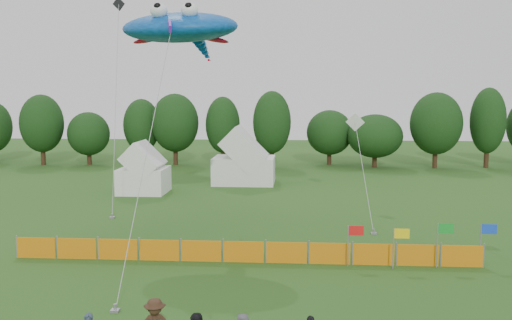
# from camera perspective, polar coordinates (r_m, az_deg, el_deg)

# --- Properties ---
(treeline) EXTENTS (104.57, 8.78, 8.36)m
(treeline) POSITION_cam_1_polar(r_m,az_deg,el_deg) (61.72, 4.05, 3.24)
(treeline) COLOR #382314
(treeline) RESTS_ON ground
(tent_left) EXTENTS (3.71, 3.71, 3.28)m
(tent_left) POSITION_cam_1_polar(r_m,az_deg,el_deg) (46.04, -11.17, -1.20)
(tent_left) COLOR white
(tent_left) RESTS_ON ground
(tent_right) EXTENTS (5.39, 4.32, 3.81)m
(tent_right) POSITION_cam_1_polar(r_m,az_deg,el_deg) (49.91, -1.20, -0.16)
(tent_right) COLOR white
(tent_right) RESTS_ON ground
(barrier_fence) EXTENTS (21.90, 0.06, 1.00)m
(barrier_fence) POSITION_cam_1_polar(r_m,az_deg,el_deg) (26.97, -1.26, -9.17)
(barrier_fence) COLOR orange
(barrier_fence) RESTS_ON ground
(flag_row) EXTENTS (10.73, 0.66, 2.16)m
(flag_row) POSITION_cam_1_polar(r_m,az_deg,el_deg) (27.54, 20.21, -7.38)
(flag_row) COLOR gray
(flag_row) RESTS_ON ground
(stingray_kite) EXTENTS (7.09, 19.90, 12.51)m
(stingray_kite) POSITION_cam_1_polar(r_m,az_deg,el_deg) (31.96, -7.39, 12.87)
(stingray_kite) COLOR blue
(stingray_kite) RESTS_ON ground
(small_kite_white) EXTENTS (1.32, 9.45, 6.51)m
(small_kite_white) POSITION_cam_1_polar(r_m,az_deg,el_deg) (38.90, 10.27, 1.43)
(small_kite_white) COLOR white
(small_kite_white) RESTS_ON ground
(small_kite_dark) EXTENTS (1.35, 5.22, 14.50)m
(small_kite_dark) POSITION_cam_1_polar(r_m,az_deg,el_deg) (39.62, -13.79, 7.64)
(small_kite_dark) COLOR black
(small_kite_dark) RESTS_ON ground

